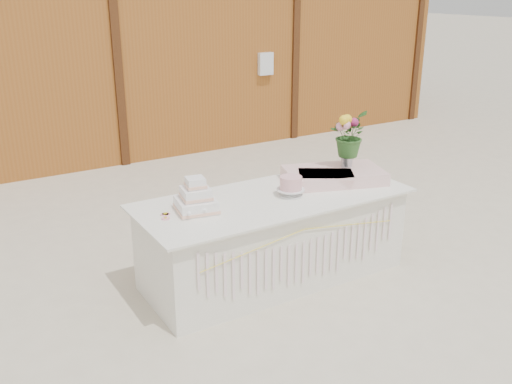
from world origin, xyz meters
TOP-DOWN VIEW (x-y plane):
  - ground at (0.00, 0.00)m, footprint 80.00×80.00m
  - barn at (-0.01, 5.99)m, footprint 12.60×4.60m
  - cake_table at (0.00, -0.00)m, footprint 2.40×1.00m
  - wedding_cake at (-0.71, 0.05)m, footprint 0.36×0.36m
  - pink_cake_stand at (0.14, -0.05)m, footprint 0.24×0.24m
  - satin_runner at (0.70, 0.06)m, footprint 1.01×0.77m
  - flower_vase at (0.87, 0.09)m, footprint 0.11×0.11m
  - bouquet at (0.87, 0.09)m, footprint 0.49×0.49m
  - loose_flowers at (-1.01, 0.13)m, footprint 0.14×0.32m

SIDE VIEW (x-z plane):
  - ground at x=0.00m, z-range 0.00..0.00m
  - cake_table at x=0.00m, z-range 0.00..0.77m
  - loose_flowers at x=-1.01m, z-range 0.77..0.79m
  - satin_runner at x=0.70m, z-range 0.77..0.88m
  - wedding_cake at x=-0.71m, z-range 0.72..1.01m
  - pink_cake_stand at x=0.14m, z-range 0.78..0.95m
  - flower_vase at x=0.87m, z-range 0.88..1.03m
  - bouquet at x=0.87m, z-range 1.03..1.44m
  - barn at x=-0.01m, z-range 0.03..3.33m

